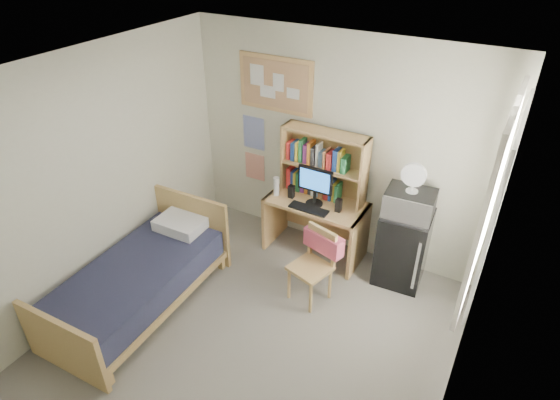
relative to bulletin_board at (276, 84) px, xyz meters
The scene contains 25 objects.
floor 2.95m from the bulletin_board, 69.48° to the right, with size 3.60×4.20×0.02m, color gray.
ceiling 2.33m from the bulletin_board, 69.48° to the right, with size 3.60×4.20×0.02m, color silver.
wall_back 1.00m from the bulletin_board, ahead, with size 3.60×0.04×2.60m, color silver.
wall_left 2.40m from the bulletin_board, 116.08° to the right, with size 0.04×4.20×2.60m, color silver.
wall_right 3.37m from the bulletin_board, 38.93° to the right, with size 0.04×4.20×2.60m, color silver.
window_unit 2.70m from the bulletin_board, 19.26° to the right, with size 0.10×1.40×1.70m, color white.
curtain_left 2.83m from the bulletin_board, 27.19° to the right, with size 0.04×0.55×1.70m, color white.
curtain_right 2.57m from the bulletin_board, 10.96° to the right, with size 0.04×0.55×1.70m, color white.
bulletin_board is the anchor object (origin of this frame).
poster_wave 0.74m from the bulletin_board, behind, with size 0.30×0.01×0.42m, color #2A3FAA.
poster_japan 1.18m from the bulletin_board, behind, with size 0.28×0.01×0.36m, color #CE4324.
desk 1.74m from the bulletin_board, 22.60° to the right, with size 1.16×0.58×0.72m, color tan.
desk_chair 2.09m from the bulletin_board, 46.18° to the right, with size 0.42×0.42×0.84m, color tan.
mini_fridge 2.31m from the bulletin_board, ahead, with size 0.51×0.51×0.87m, color black.
bed 2.67m from the bulletin_board, 103.87° to the right, with size 0.94×1.89×0.52m, color #1C1E32.
hutch 1.07m from the bulletin_board, 11.49° to the right, with size 1.00×0.26×0.82m, color tan.
monitor 1.25m from the bulletin_board, 26.65° to the right, with size 0.41×0.03×0.44m, color black.
keyboard 1.46m from the bulletin_board, 35.06° to the right, with size 0.46×0.15×0.02m, color black.
speaker_left 1.24m from the bulletin_board, 40.83° to the right, with size 0.06×0.06×0.16m, color black.
speaker_right 1.54m from the bulletin_board, 19.58° to the right, with size 0.06×0.06×0.16m, color black.
water_bottle 1.17m from the bulletin_board, 59.91° to the right, with size 0.07×0.07×0.23m, color white.
hoodie 1.87m from the bulletin_board, 38.96° to the right, with size 0.45×0.14×0.22m, color #E65770.
microwave 1.99m from the bulletin_board, ahead, with size 0.49×0.38×0.29m, color silver.
desk_fan 1.88m from the bulletin_board, ahead, with size 0.25×0.25×0.31m, color white.
pillow 1.92m from the bulletin_board, 112.26° to the right, with size 0.53×0.37×0.13m, color white.
Camera 1 is at (1.81, -2.41, 3.61)m, focal length 30.00 mm.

